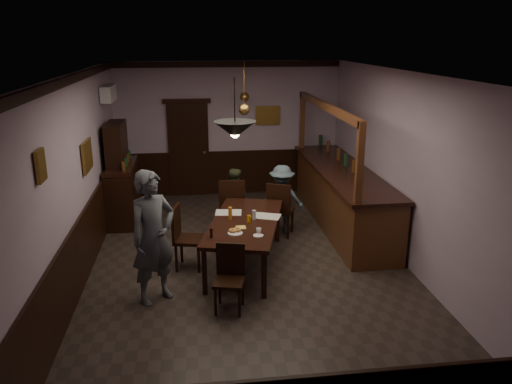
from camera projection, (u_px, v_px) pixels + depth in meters
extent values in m
cube|color=#2D2621|center=(249.00, 268.00, 7.90)|extent=(5.00, 8.00, 0.01)
cube|color=white|center=(248.00, 74.00, 7.00)|extent=(5.00, 8.00, 0.01)
cube|color=#AB95AD|center=(228.00, 129.00, 11.24)|extent=(5.00, 0.01, 3.00)
cube|color=#AB95AD|center=(309.00, 321.00, 3.66)|extent=(5.00, 0.01, 3.00)
cube|color=#AB95AD|center=(75.00, 182.00, 7.14)|extent=(0.01, 8.00, 3.00)
cube|color=#AB95AD|center=(408.00, 171.00, 7.75)|extent=(0.01, 8.00, 3.00)
cube|color=black|center=(245.00, 223.00, 7.79)|extent=(1.53, 2.38, 0.06)
cube|color=black|center=(204.00, 272.00, 6.99)|extent=(0.07, 0.07, 0.69)
cube|color=black|center=(264.00, 275.00, 6.88)|extent=(0.07, 0.07, 0.69)
cube|color=black|center=(231.00, 221.00, 8.92)|extent=(0.07, 0.07, 0.69)
cube|color=black|center=(277.00, 223.00, 8.81)|extent=(0.07, 0.07, 0.69)
cube|color=black|center=(232.00, 207.00, 9.19)|extent=(0.50, 0.50, 0.05)
cube|color=black|center=(232.00, 195.00, 8.90)|extent=(0.46, 0.08, 0.55)
cube|color=black|center=(242.00, 216.00, 9.45)|extent=(0.04, 0.04, 0.47)
cube|color=black|center=(222.00, 217.00, 9.43)|extent=(0.04, 0.04, 0.47)
cube|color=black|center=(242.00, 223.00, 9.10)|extent=(0.04, 0.04, 0.47)
cube|color=black|center=(222.00, 224.00, 9.08)|extent=(0.04, 0.04, 0.47)
cube|color=black|center=(281.00, 210.00, 9.08)|extent=(0.58, 0.58, 0.05)
cube|color=black|center=(278.00, 199.00, 8.81)|extent=(0.42, 0.21, 0.53)
cube|color=black|center=(292.00, 220.00, 9.27)|extent=(0.04, 0.04, 0.45)
cube|color=black|center=(273.00, 219.00, 9.37)|extent=(0.04, 0.04, 0.45)
cube|color=black|center=(288.00, 227.00, 8.94)|extent=(0.04, 0.04, 0.45)
cube|color=black|center=(269.00, 225.00, 9.04)|extent=(0.04, 0.04, 0.45)
cube|color=black|center=(229.00, 282.00, 6.55)|extent=(0.47, 0.47, 0.05)
cube|color=black|center=(231.00, 259.00, 6.64)|extent=(0.38, 0.13, 0.46)
cube|color=black|center=(215.00, 302.00, 6.48)|extent=(0.04, 0.04, 0.40)
cube|color=black|center=(239.00, 303.00, 6.45)|extent=(0.04, 0.04, 0.40)
cube|color=black|center=(220.00, 290.00, 6.78)|extent=(0.04, 0.04, 0.40)
cube|color=black|center=(242.00, 291.00, 6.75)|extent=(0.04, 0.04, 0.40)
cube|color=black|center=(189.00, 240.00, 7.78)|extent=(0.52, 0.52, 0.05)
cube|color=black|center=(176.00, 222.00, 7.71)|extent=(0.14, 0.43, 0.52)
cube|color=black|center=(199.00, 259.00, 7.67)|extent=(0.04, 0.04, 0.45)
cube|color=black|center=(203.00, 250.00, 8.00)|extent=(0.04, 0.04, 0.45)
cube|color=black|center=(176.00, 258.00, 7.70)|extent=(0.04, 0.04, 0.45)
cube|color=black|center=(182.00, 249.00, 8.03)|extent=(0.04, 0.04, 0.45)
imported|color=#4F535A|center=(153.00, 237.00, 6.67)|extent=(0.81, 0.76, 1.86)
imported|color=#3F482B|center=(234.00, 199.00, 9.35)|extent=(0.66, 0.57, 1.18)
imported|color=slate|center=(282.00, 198.00, 9.22)|extent=(0.89, 0.60, 1.26)
cube|color=silver|center=(228.00, 213.00, 8.13)|extent=(0.45, 0.35, 0.01)
cube|color=silver|center=(267.00, 216.00, 7.96)|extent=(0.50, 0.43, 0.01)
cube|color=#DCC251|center=(241.00, 227.00, 7.50)|extent=(0.18, 0.18, 0.00)
cylinder|color=white|center=(258.00, 235.00, 7.18)|extent=(0.15, 0.15, 0.01)
imported|color=white|center=(259.00, 231.00, 7.25)|extent=(0.10, 0.10, 0.07)
cylinder|color=white|center=(235.00, 233.00, 7.27)|extent=(0.22, 0.22, 0.01)
torus|color=#C68C47|center=(233.00, 230.00, 7.29)|extent=(0.13, 0.13, 0.04)
torus|color=#C68C47|center=(237.00, 230.00, 7.32)|extent=(0.13, 0.13, 0.04)
cylinder|color=yellow|center=(249.00, 219.00, 7.68)|extent=(0.07, 0.07, 0.12)
cylinder|color=#BF721E|center=(230.00, 213.00, 7.81)|extent=(0.06, 0.06, 0.20)
cylinder|color=silver|center=(254.00, 215.00, 7.81)|extent=(0.06, 0.06, 0.15)
cylinder|color=black|center=(211.00, 233.00, 7.11)|extent=(0.04, 0.04, 0.14)
cube|color=black|center=(123.00, 194.00, 9.81)|extent=(0.53, 1.47, 1.05)
cube|color=black|center=(121.00, 166.00, 9.64)|extent=(0.51, 1.42, 0.08)
cube|color=black|center=(116.00, 145.00, 9.50)|extent=(0.32, 0.95, 0.84)
cube|color=#4B2614|center=(342.00, 198.00, 9.57)|extent=(0.88, 4.09, 1.07)
cube|color=black|center=(342.00, 170.00, 9.40)|extent=(0.97, 4.19, 0.06)
cube|color=#4B2614|center=(326.00, 106.00, 9.00)|extent=(0.10, 4.00, 0.12)
cube|color=#4B2614|center=(359.00, 164.00, 7.32)|extent=(0.10, 0.10, 1.27)
cube|color=#4B2614|center=(302.00, 121.00, 11.01)|extent=(0.10, 0.10, 1.27)
cube|color=black|center=(189.00, 150.00, 11.21)|extent=(0.90, 0.06, 2.10)
cube|color=white|center=(109.00, 93.00, 9.62)|extent=(0.20, 0.85, 0.30)
cube|color=olive|center=(41.00, 166.00, 5.44)|extent=(0.04, 0.28, 0.36)
cube|color=olive|center=(87.00, 156.00, 7.85)|extent=(0.04, 0.62, 0.48)
cube|color=olive|center=(268.00, 115.00, 11.22)|extent=(0.55, 0.04, 0.42)
cylinder|color=black|center=(235.00, 104.00, 6.45)|extent=(0.02, 0.02, 0.67)
cone|color=black|center=(235.00, 130.00, 6.55)|extent=(0.56, 0.56, 0.22)
sphere|color=#FFD88C|center=(235.00, 133.00, 6.56)|extent=(0.12, 0.12, 0.12)
cylinder|color=#BF8C3F|center=(244.00, 89.00, 8.49)|extent=(0.02, 0.02, 0.70)
cone|color=#BF8C3F|center=(244.00, 109.00, 8.59)|extent=(0.20, 0.20, 0.22)
sphere|color=#FFD88C|center=(244.00, 112.00, 8.61)|extent=(0.12, 0.12, 0.12)
cylinder|color=#BF8C3F|center=(244.00, 80.00, 10.23)|extent=(0.02, 0.02, 0.70)
cone|color=#BF8C3F|center=(244.00, 97.00, 10.34)|extent=(0.20, 0.20, 0.22)
sphere|color=#FFD88C|center=(245.00, 99.00, 10.35)|extent=(0.12, 0.12, 0.12)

